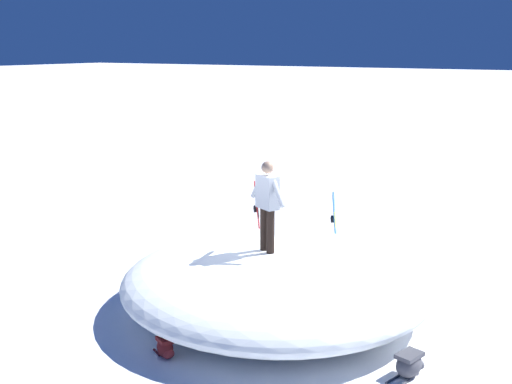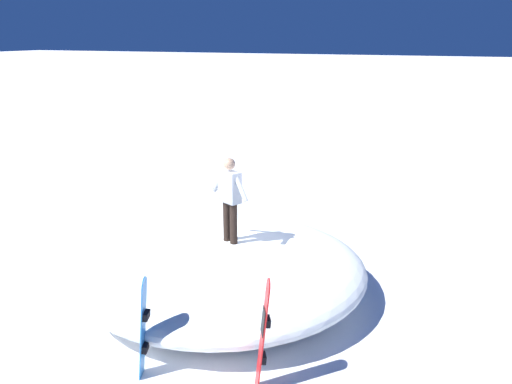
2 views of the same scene
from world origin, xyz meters
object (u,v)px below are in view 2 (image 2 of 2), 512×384
at_px(snowboarder_standing, 230,195).
at_px(snowboard_secondary_upright, 264,334).
at_px(backpack_near, 291,245).
at_px(snowboard_primary_upright, 144,326).
at_px(backpack_far, 135,243).

relative_size(snowboarder_standing, snowboard_secondary_upright, 0.94).
height_order(snowboard_secondary_upright, backpack_near, snowboard_secondary_upright).
height_order(snowboarder_standing, backpack_near, snowboarder_standing).
relative_size(snowboarder_standing, snowboard_primary_upright, 1.02).
height_order(snowboarder_standing, snowboard_secondary_upright, snowboarder_standing).
height_order(snowboarder_standing, snowboard_primary_upright, snowboarder_standing).
relative_size(snowboarder_standing, backpack_far, 2.23).
relative_size(snowboard_primary_upright, backpack_near, 3.14).
relative_size(snowboard_primary_upright, snowboard_secondary_upright, 0.93).
bearing_deg(snowboarder_standing, snowboard_primary_upright, 89.33).
bearing_deg(backpack_near, snowboarder_standing, 80.61).
bearing_deg(backpack_near, backpack_far, 21.71).
bearing_deg(snowboard_secondary_upright, backpack_far, -37.64).
bearing_deg(snowboard_secondary_upright, backpack_near, -75.45).
distance_m(snowboard_primary_upright, backpack_near, 5.30).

